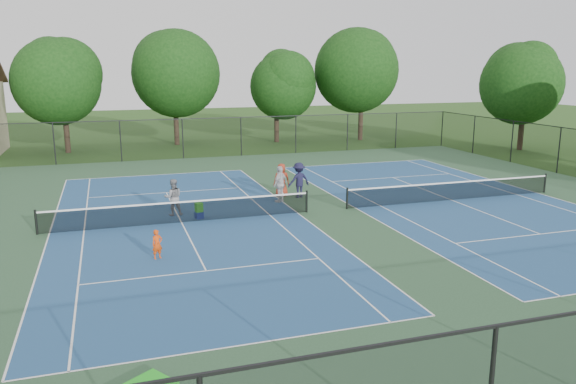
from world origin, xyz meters
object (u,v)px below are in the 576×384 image
object	(u,v)px
child_player	(157,244)
bystander_a	(280,184)
tree_back_c	(276,82)
tree_side_e	(526,79)
tree_back_d	(362,66)
ball_hopper	(199,207)
tree_back_a	(62,77)
bystander_c	(282,180)
bystander_b	(299,180)
tree_back_b	(174,69)
instructor	(173,197)
ball_crate	(199,215)

from	to	relation	value
child_player	bystander_a	xyz separation A→B (m)	(6.82, 6.96, 0.40)
tree_back_c	tree_side_e	bearing A→B (deg)	-31.43
tree_back_d	child_player	size ratio (longest dim) A/B	9.49
tree_back_c	ball_hopper	world-z (taller)	tree_back_c
tree_back_a	bystander_c	size ratio (longest dim) A/B	5.15
tree_side_e	child_player	bearing A→B (deg)	-149.43
bystander_a	ball_hopper	distance (m)	4.90
tree_back_a	bystander_b	xyz separation A→B (m)	(12.62, -20.92, -5.10)
tree_back_b	ball_hopper	xyz separation A→B (m)	(-2.13, -25.52, -6.07)
tree_back_c	bystander_b	bearing A→B (deg)	-103.80
tree_back_b	bystander_c	xyz separation A→B (m)	(2.84, -22.31, -5.71)
tree_back_a	tree_side_e	world-z (taller)	tree_back_a
child_player	bystander_b	distance (m)	11.13
tree_side_e	instructor	bearing A→B (deg)	-157.37
tree_back_b	bystander_b	world-z (taller)	tree_back_b
ball_crate	instructor	bearing A→B (deg)	137.79
bystander_c	ball_crate	world-z (taller)	bystander_c
ball_crate	ball_hopper	xyz separation A→B (m)	(0.00, 0.00, 0.37)
tree_side_e	bystander_b	size ratio (longest dim) A/B	4.71
ball_hopper	tree_side_e	bearing A→B (deg)	24.90
tree_back_b	ball_crate	size ratio (longest dim) A/B	29.18
tree_back_a	bystander_c	bearing A→B (deg)	-59.75
tree_back_b	tree_back_d	bearing A→B (deg)	-6.71
tree_back_b	child_player	size ratio (longest dim) A/B	9.19
tree_back_c	tree_back_d	world-z (taller)	tree_back_d
instructor	ball_hopper	xyz separation A→B (m)	(1.04, -0.94, -0.34)
bystander_a	bystander_b	size ratio (longest dim) A/B	1.00
ball_hopper	instructor	bearing A→B (deg)	137.79
bystander_b	bystander_c	bearing A→B (deg)	-48.03
tree_side_e	ball_crate	world-z (taller)	tree_side_e
tree_back_b	bystander_c	distance (m)	23.21
tree_back_c	bystander_b	distance (m)	23.02
ball_crate	tree_back_b	bearing A→B (deg)	85.24
ball_hopper	ball_crate	bearing A→B (deg)	0.00
tree_back_d	ball_hopper	bearing A→B (deg)	-129.12
tree_side_e	tree_back_b	bearing A→B (deg)	156.04
tree_back_b	ball_hopper	distance (m)	26.32
tree_back_c	tree_back_b	bearing A→B (deg)	173.66
tree_back_c	child_player	world-z (taller)	tree_back_c
tree_back_c	instructor	distance (m)	26.93
bystander_a	bystander_b	xyz separation A→B (m)	(1.25, 0.70, -0.00)
tree_back_c	tree_side_e	xyz separation A→B (m)	(18.00, -11.00, 0.33)
tree_side_e	ball_crate	xyz separation A→B (m)	(-29.13, -13.52, -5.65)
bystander_a	ball_hopper	xyz separation A→B (m)	(-4.49, -1.90, -0.42)
tree_back_b	ball_crate	distance (m)	26.40
tree_side_e	instructor	xyz separation A→B (m)	(-30.16, -12.58, -4.94)
bystander_a	ball_crate	xyz separation A→B (m)	(-4.49, -1.90, -0.79)
bystander_a	ball_hopper	bearing A→B (deg)	-17.07
instructor	ball_hopper	size ratio (longest dim) A/B	4.02
tree_back_d	ball_crate	size ratio (longest dim) A/B	30.15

